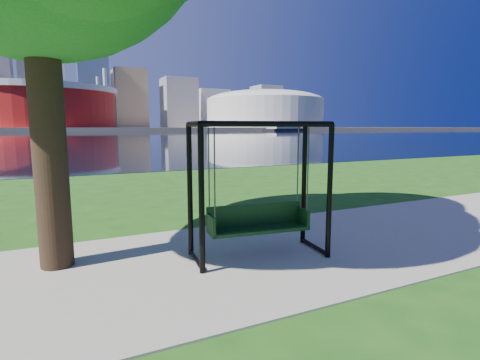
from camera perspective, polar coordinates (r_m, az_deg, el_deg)
ground at (r=6.93m, az=1.93°, el=-9.91°), size 900.00×900.00×0.00m
path at (r=6.51m, az=4.03°, el=-10.99°), size 120.00×4.00×0.03m
river at (r=107.88m, az=-24.59°, el=6.20°), size 900.00×180.00×0.02m
far_bank at (r=311.83m, az=-25.73°, el=7.05°), size 900.00×228.00×2.00m
stadium at (r=241.22m, az=-28.16°, el=9.99°), size 83.00×83.00×32.00m
arena at (r=277.94m, az=3.81°, el=10.87°), size 84.00×84.00×26.56m
skyline at (r=326.96m, az=-26.90°, el=13.13°), size 392.00×66.00×96.50m
swing at (r=6.08m, az=2.81°, el=-1.99°), size 2.28×1.21×2.23m
barge at (r=223.04m, az=6.76°, el=7.82°), size 32.70×20.40×3.19m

